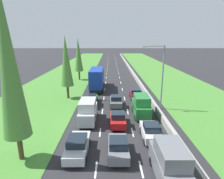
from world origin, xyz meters
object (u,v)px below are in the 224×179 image
(silver_sedan_left_lane, at_px, (78,146))
(poplar_tree_nearest, at_px, (9,64))
(silver_van_left_lane, at_px, (88,111))
(grey_hatchback_centre_lane_third, at_px, (116,101))
(white_hatchback_right_lane, at_px, (151,131))
(street_light_mast, at_px, (160,73))
(grey_van_right_lane, at_px, (170,162))
(green_van_right_lane, at_px, (141,106))
(green_sedan_left_lane, at_px, (91,100))
(blue_box_truck_left_lane, at_px, (97,78))
(maroon_hatchback_right_lane, at_px, (136,94))
(grey_hatchback_centre_lane, at_px, (118,147))
(red_hatchback_centre_lane, at_px, (118,119))
(poplar_tree_second, at_px, (66,61))
(poplar_tree_third, at_px, (78,55))

(silver_sedan_left_lane, bearing_deg, poplar_tree_nearest, -171.68)
(silver_van_left_lane, height_order, grey_hatchback_centre_lane_third, silver_van_left_lane)
(white_hatchback_right_lane, bearing_deg, silver_van_left_lane, 148.78)
(silver_sedan_left_lane, relative_size, poplar_tree_nearest, 0.32)
(street_light_mast, bearing_deg, poplar_tree_nearest, -140.86)
(grey_van_right_lane, xyz_separation_m, green_van_right_lane, (-0.15, 11.67, 0.00))
(green_sedan_left_lane, distance_m, blue_box_truck_left_lane, 9.82)
(white_hatchback_right_lane, xyz_separation_m, blue_box_truck_left_lane, (-6.72, 19.88, 1.35))
(maroon_hatchback_right_lane, relative_size, street_light_mast, 0.43)
(silver_van_left_lane, distance_m, white_hatchback_right_lane, 7.90)
(white_hatchback_right_lane, distance_m, green_sedan_left_lane, 12.34)
(grey_van_right_lane, bearing_deg, green_sedan_left_lane, 114.17)
(silver_van_left_lane, relative_size, green_sedan_left_lane, 1.09)
(grey_hatchback_centre_lane, xyz_separation_m, white_hatchback_right_lane, (3.37, 2.87, 0.00))
(red_hatchback_centre_lane, xyz_separation_m, street_light_mast, (6.01, 5.41, 4.40))
(silver_van_left_lane, relative_size, maroon_hatchback_right_lane, 1.26)
(poplar_tree_second, bearing_deg, green_sedan_left_lane, -39.80)
(grey_van_right_lane, bearing_deg, red_hatchback_centre_lane, 110.70)
(grey_hatchback_centre_lane_third, bearing_deg, red_hatchback_centre_lane, -89.79)
(grey_van_right_lane, height_order, poplar_tree_third, poplar_tree_third)
(green_sedan_left_lane, bearing_deg, grey_hatchback_centre_lane_third, -9.69)
(silver_van_left_lane, relative_size, green_van_right_lane, 1.00)
(poplar_tree_third, bearing_deg, maroon_hatchback_right_lane, -52.47)
(grey_van_right_lane, xyz_separation_m, grey_hatchback_centre_lane_third, (-3.32, 15.20, -0.56))
(white_hatchback_right_lane, relative_size, green_van_right_lane, 0.80)
(blue_box_truck_left_lane, height_order, grey_hatchback_centre_lane_third, blue_box_truck_left_lane)
(green_van_right_lane, distance_m, red_hatchback_centre_lane, 4.35)
(grey_van_right_lane, bearing_deg, poplar_tree_second, 120.34)
(white_hatchback_right_lane, height_order, maroon_hatchback_right_lane, same)
(grey_van_right_lane, xyz_separation_m, poplar_tree_second, (-11.34, 19.37, 4.84))
(silver_sedan_left_lane, bearing_deg, blue_box_truck_left_lane, 89.57)
(silver_sedan_left_lane, height_order, street_light_mast, street_light_mast)
(white_hatchback_right_lane, relative_size, poplar_tree_nearest, 0.28)
(blue_box_truck_left_lane, bearing_deg, green_sedan_left_lane, -91.69)
(silver_van_left_lane, bearing_deg, poplar_tree_nearest, -123.16)
(grey_van_right_lane, distance_m, poplar_tree_nearest, 13.57)
(silver_sedan_left_lane, height_order, poplar_tree_second, poplar_tree_second)
(silver_van_left_lane, xyz_separation_m, white_hatchback_right_lane, (6.74, -4.08, -0.56))
(grey_van_right_lane, height_order, poplar_tree_second, poplar_tree_second)
(grey_van_right_lane, distance_m, poplar_tree_second, 22.96)
(street_light_mast, bearing_deg, poplar_tree_third, 125.64)
(silver_sedan_left_lane, xyz_separation_m, grey_van_right_lane, (6.99, -3.16, 0.59))
(white_hatchback_right_lane, relative_size, green_sedan_left_lane, 0.87)
(green_sedan_left_lane, bearing_deg, grey_van_right_lane, -65.83)
(poplar_tree_nearest, bearing_deg, grey_hatchback_centre_lane, 2.33)
(silver_sedan_left_lane, relative_size, blue_box_truck_left_lane, 0.48)
(poplar_tree_third, bearing_deg, grey_hatchback_centre_lane, -75.21)
(maroon_hatchback_right_lane, bearing_deg, poplar_tree_nearest, -125.37)
(white_hatchback_right_lane, bearing_deg, poplar_tree_third, 112.19)
(white_hatchback_right_lane, distance_m, poplar_tree_third, 31.45)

